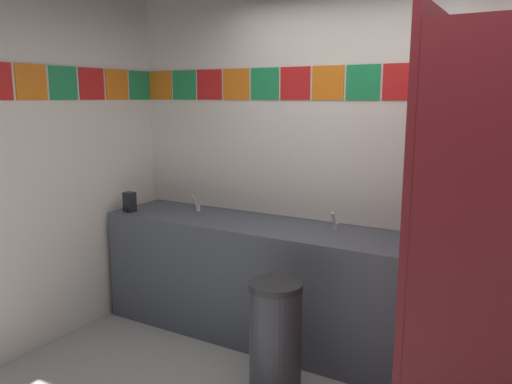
% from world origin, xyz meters
% --- Properties ---
extents(wall_back, '(4.40, 0.09, 2.81)m').
position_xyz_m(wall_back, '(-0.00, 1.49, 1.41)').
color(wall_back, silver).
rests_on(wall_back, ground_plane).
extents(vanity_counter, '(2.40, 0.61, 0.88)m').
position_xyz_m(vanity_counter, '(-0.95, 1.14, 0.45)').
color(vanity_counter, '#4C515B').
rests_on(vanity_counter, ground_plane).
extents(faucet_left, '(0.04, 0.10, 0.14)m').
position_xyz_m(faucet_left, '(-1.55, 1.23, 0.94)').
color(faucet_left, silver).
rests_on(faucet_left, vanity_counter).
extents(faucet_right, '(0.04, 0.10, 0.14)m').
position_xyz_m(faucet_right, '(-0.35, 1.23, 0.94)').
color(faucet_right, silver).
rests_on(faucet_right, vanity_counter).
extents(soap_dispenser, '(0.09, 0.09, 0.16)m').
position_xyz_m(soap_dispenser, '(-2.02, 0.96, 0.96)').
color(soap_dispenser, black).
rests_on(soap_dispenser, vanity_counter).
extents(stall_divider, '(0.92, 1.35, 2.19)m').
position_xyz_m(stall_divider, '(0.57, 0.52, 1.10)').
color(stall_divider, maroon).
rests_on(stall_divider, ground_plane).
extents(trash_bin, '(0.32, 0.32, 0.73)m').
position_xyz_m(trash_bin, '(-0.42, 0.48, 0.37)').
color(trash_bin, '#333338').
rests_on(trash_bin, ground_plane).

